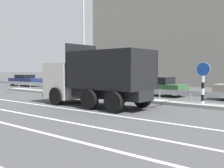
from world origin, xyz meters
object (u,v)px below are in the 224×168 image
at_px(parked_car_0, 25,80).
at_px(parked_car_3, 160,86).
at_px(median_road_sign, 203,83).
at_px(parked_car_2, 101,84).
at_px(parked_car_1, 61,82).
at_px(street_lamp_1, 81,21).
at_px(dump_truck, 85,83).

relative_size(parked_car_0, parked_car_3, 1.09).
distance_m(parked_car_0, parked_car_3, 18.75).
bearing_deg(parked_car_0, parked_car_3, 87.00).
distance_m(median_road_sign, parked_car_2, 12.18).
height_order(median_road_sign, parked_car_1, median_road_sign).
distance_m(median_road_sign, street_lamp_1, 10.46).
relative_size(street_lamp_1, parked_car_0, 2.29).
height_order(median_road_sign, street_lamp_1, street_lamp_1).
bearing_deg(median_road_sign, parked_car_2, 158.86).
distance_m(parked_car_1, parked_car_3, 12.43).
height_order(parked_car_2, parked_car_3, parked_car_3).
relative_size(dump_truck, street_lamp_1, 0.66).
relative_size(street_lamp_1, parked_car_2, 2.27).
distance_m(parked_car_0, parked_car_2, 12.27).
bearing_deg(dump_truck, street_lamp_1, 49.50).
height_order(parked_car_0, parked_car_3, parked_car_3).
distance_m(median_road_sign, parked_car_0, 23.98).
height_order(parked_car_1, parked_car_3, parked_car_3).
bearing_deg(parked_car_2, parked_car_3, 86.96).
xyz_separation_m(median_road_sign, street_lamp_1, (-9.45, -0.05, 4.48)).
distance_m(dump_truck, parked_car_1, 13.91).
relative_size(parked_car_2, parked_car_3, 1.10).
distance_m(parked_car_0, parked_car_1, 6.34).
relative_size(parked_car_1, parked_car_3, 1.00).
relative_size(dump_truck, parked_car_2, 1.49).
height_order(street_lamp_1, parked_car_1, street_lamp_1).
xyz_separation_m(dump_truck, street_lamp_1, (-3.66, 3.29, 4.54)).
xyz_separation_m(parked_car_0, parked_car_2, (12.27, 0.28, -0.04)).
bearing_deg(parked_car_3, parked_car_0, 92.43).
bearing_deg(street_lamp_1, dump_truck, -41.96).
bearing_deg(parked_car_0, dump_truck, 64.59).
bearing_deg(parked_car_2, street_lamp_1, 23.34).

